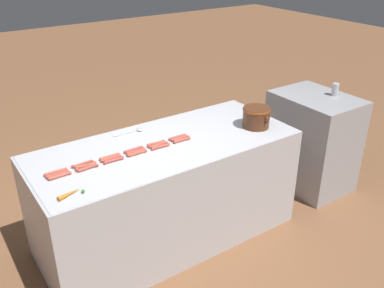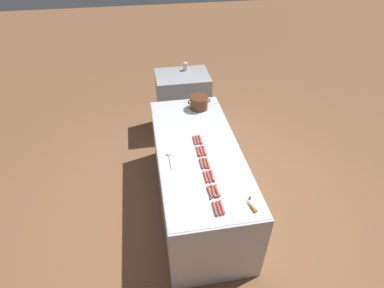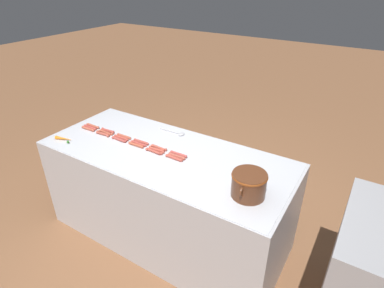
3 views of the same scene
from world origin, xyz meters
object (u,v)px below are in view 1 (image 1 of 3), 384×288
hot_dog_3 (133,150)px  hot_dog_12 (60,176)px  hot_dog_6 (57,174)px  hot_dog_10 (158,145)px  hot_dog_13 (87,168)px  hot_dog_1 (83,164)px  hot_dog_14 (114,160)px  hot_dog_11 (180,138)px  carrot (70,193)px  hot_dog_15 (137,153)px  hot_dog_16 (160,147)px  hot_dog_5 (177,137)px  back_cabinet (312,141)px  hot_dog_8 (111,158)px  hot_dog_0 (55,172)px  serving_spoon (135,131)px  bean_pot (256,116)px  hot_dog_2 (110,157)px  hot_dog_4 (156,143)px  hot_dog_9 (136,151)px  hot_dog_7 (86,166)px  soda_can (335,89)px

hot_dog_3 → hot_dog_12: bearing=-83.6°
hot_dog_6 → hot_dog_12: bearing=10.6°
hot_dog_10 → hot_dog_13: same height
hot_dog_1 → hot_dog_14: 0.22m
hot_dog_11 → carrot: 1.06m
hot_dog_15 → hot_dog_16: bearing=88.5°
hot_dog_5 → carrot: size_ratio=0.93×
hot_dog_5 → hot_dog_6: 1.01m
hot_dog_6 → back_cabinet: bearing=88.7°
hot_dog_3 → hot_dog_8: (0.04, -0.20, 0.00)m
hot_dog_6 → hot_dog_12: size_ratio=1.00×
hot_dog_0 → hot_dog_13: 0.22m
hot_dog_12 → serving_spoon: hot_dog_12 is taller
hot_dog_5 → hot_dog_16: bearing=-70.8°
hot_dog_11 → hot_dog_0: bearing=-91.9°
hot_dog_8 → bean_pot: bean_pot is taller
hot_dog_15 → hot_dog_6: bearing=-92.9°
hot_dog_12 → hot_dog_15: (-0.00, 0.60, 0.00)m
hot_dog_1 → hot_dog_8: bearing=79.9°
hot_dog_8 → hot_dog_10: 0.40m
bean_pot → hot_dog_16: bearing=-97.1°
hot_dog_2 → hot_dog_14: bearing=2.4°
hot_dog_11 → hot_dog_1: bearing=-92.5°
hot_dog_1 → hot_dog_5: bearing=89.8°
hot_dog_4 → hot_dog_0: bearing=-90.2°
hot_dog_0 → hot_dog_9: size_ratio=1.00×
hot_dog_7 → hot_dog_12: (0.03, -0.20, 0.00)m
hot_dog_16 → bean_pot: bearing=82.9°
back_cabinet → hot_dog_12: (-0.03, -2.58, 0.44)m
hot_dog_6 → hot_dog_13: size_ratio=1.00×
hot_dog_5 → hot_dog_7: (0.03, -0.80, 0.00)m
hot_dog_2 → hot_dog_9: (0.03, 0.20, 0.00)m
hot_dog_15 → bean_pot: size_ratio=0.56×
hot_dog_16 → serving_spoon: bearing=-176.3°
hot_dog_1 → soda_can: bearing=86.2°
hot_dog_2 → hot_dog_15: bearing=71.9°
hot_dog_1 → bean_pot: 1.51m
hot_dog_3 → hot_dog_8: bearing=-80.2°
serving_spoon → hot_dog_5: bearing=35.7°
hot_dog_5 → hot_dog_14: same height
hot_dog_9 → hot_dog_13: same height
hot_dog_7 → serving_spoon: (-0.35, 0.57, -0.00)m
hot_dog_16 → serving_spoon: size_ratio=0.62×
hot_dog_5 → hot_dog_15: same height
hot_dog_3 → hot_dog_9: size_ratio=1.00×
back_cabinet → hot_dog_4: size_ratio=5.90×
back_cabinet → bean_pot: 1.04m
serving_spoon → carrot: (0.64, -0.79, 0.01)m
hot_dog_5 → hot_dog_9: size_ratio=1.00×
hot_dog_13 → hot_dog_11: bearing=92.4°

